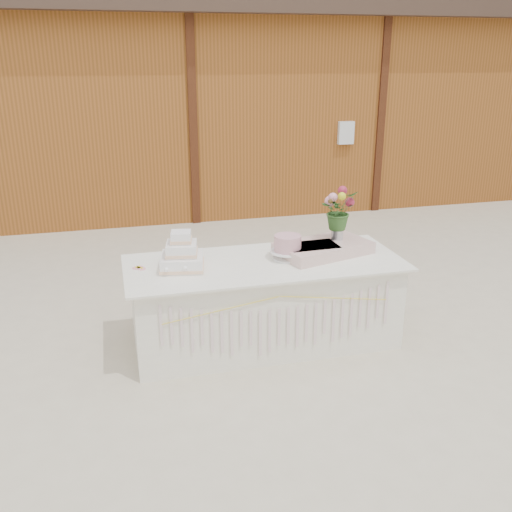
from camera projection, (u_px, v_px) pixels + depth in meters
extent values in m
plane|color=beige|center=(264.00, 341.00, 5.19)|extent=(80.00, 80.00, 0.00)
cube|color=brown|center=(176.00, 111.00, 10.16)|extent=(12.00, 4.00, 3.00)
cube|color=#39281F|center=(172.00, 11.00, 9.61)|extent=(12.60, 4.60, 0.30)
cube|color=white|center=(264.00, 303.00, 5.06)|extent=(2.28, 0.88, 0.75)
cube|color=white|center=(265.00, 263.00, 4.93)|extent=(2.40, 1.00, 0.02)
cube|color=white|center=(182.00, 262.00, 4.76)|extent=(0.40, 0.40, 0.12)
cube|color=#FFC8A1|center=(182.00, 266.00, 4.77)|extent=(0.41, 0.41, 0.03)
cube|color=white|center=(182.00, 249.00, 4.72)|extent=(0.29, 0.29, 0.11)
cube|color=#FFC8A1|center=(182.00, 252.00, 4.73)|extent=(0.30, 0.30, 0.03)
cube|color=white|center=(181.00, 237.00, 4.69)|extent=(0.19, 0.19, 0.10)
cube|color=#FFC8A1|center=(181.00, 240.00, 4.70)|extent=(0.20, 0.20, 0.03)
cylinder|color=white|center=(287.00, 258.00, 4.99)|extent=(0.26, 0.26, 0.02)
cylinder|color=white|center=(287.00, 255.00, 4.98)|extent=(0.08, 0.08, 0.05)
cylinder|color=white|center=(288.00, 251.00, 4.97)|extent=(0.30, 0.30, 0.01)
cylinder|color=#D99CA6|center=(288.00, 243.00, 4.94)|extent=(0.24, 0.24, 0.14)
cube|color=beige|center=(323.00, 248.00, 5.11)|extent=(0.92, 0.68, 0.10)
cylinder|color=silver|center=(337.00, 232.00, 5.17)|extent=(0.11, 0.11, 0.15)
imported|color=#315A24|center=(339.00, 205.00, 5.08)|extent=(0.41, 0.40, 0.35)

